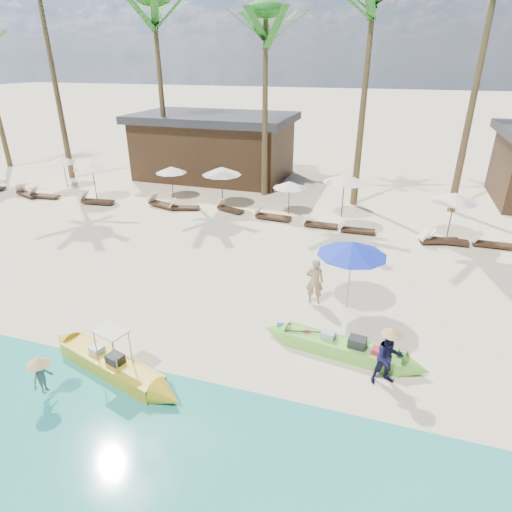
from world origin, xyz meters
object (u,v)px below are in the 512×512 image
(green_canoe, at_px, (341,347))
(blue_umbrella, at_px, (352,248))
(yellow_canoe, at_px, (111,365))
(tourist, at_px, (315,281))

(green_canoe, distance_m, blue_umbrella, 3.27)
(green_canoe, bearing_deg, yellow_canoe, -147.28)
(yellow_canoe, distance_m, blue_umbrella, 7.97)
(yellow_canoe, relative_size, blue_umbrella, 2.21)
(tourist, height_order, blue_umbrella, blue_umbrella)
(green_canoe, xyz_separation_m, yellow_canoe, (-5.80, -2.66, 0.00))
(green_canoe, bearing_deg, tourist, 124.59)
(green_canoe, relative_size, blue_umbrella, 2.21)
(yellow_canoe, bearing_deg, blue_umbrella, 59.35)
(green_canoe, distance_m, tourist, 2.97)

